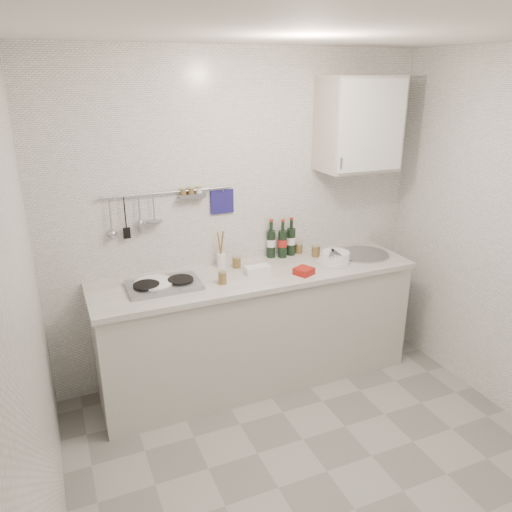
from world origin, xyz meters
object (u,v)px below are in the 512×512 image
at_px(plate_stack_sink, 334,258).
at_px(wine_bottles, 282,238).
at_px(plate_stack_hob, 153,285).
at_px(utensil_crock, 221,258).
at_px(wall_cabinet, 359,124).

bearing_deg(plate_stack_sink, wine_bottles, 137.44).
relative_size(plate_stack_hob, utensil_crock, 0.99).
height_order(wall_cabinet, wine_bottles, wall_cabinet).
bearing_deg(utensil_crock, wine_bottles, 3.20).
distance_m(wine_bottles, utensil_crock, 0.53).
bearing_deg(wine_bottles, plate_stack_hob, -168.80).
bearing_deg(plate_stack_hob, wall_cabinet, 3.29).
relative_size(wall_cabinet, plate_stack_sink, 2.63).
bearing_deg(wall_cabinet, plate_stack_sink, -146.60).
relative_size(plate_stack_sink, wine_bottles, 0.86).
height_order(plate_stack_hob, utensil_crock, utensil_crock).
height_order(wall_cabinet, utensil_crock, wall_cabinet).
relative_size(wall_cabinet, plate_stack_hob, 2.45).
height_order(wine_bottles, utensil_crock, wine_bottles).
relative_size(plate_stack_sink, utensil_crock, 0.92).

